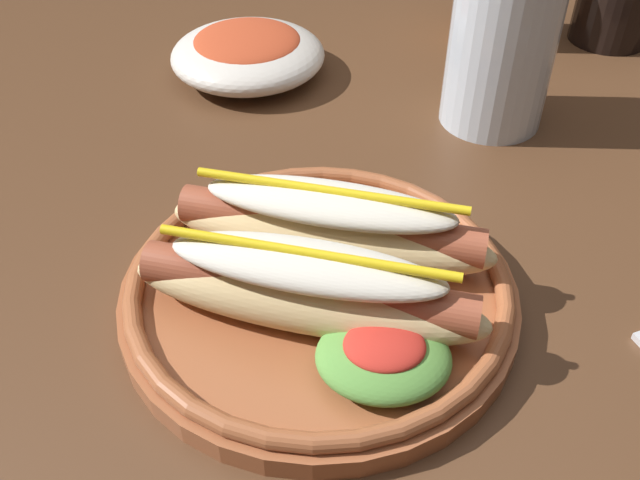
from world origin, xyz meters
name	(u,v)px	position (x,y,z in m)	size (l,w,h in m)	color
dining_table	(253,298)	(0.00, 0.00, 0.65)	(1.34, 1.00, 0.74)	#51331E
hot_dog_plate	(321,278)	(0.06, -0.09, 0.77)	(0.26, 0.26, 0.08)	#9E5633
water_cup	(501,51)	(0.21, 0.15, 0.81)	(0.09, 0.09, 0.14)	silver
side_bowl	(248,53)	(-0.02, 0.23, 0.76)	(0.15, 0.15, 0.05)	silver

